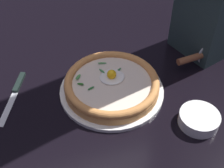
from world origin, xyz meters
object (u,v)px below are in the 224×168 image
(pizza_cutter, at_px, (197,57))
(drinking_glass, at_px, (188,29))
(table_knife, at_px, (16,90))
(pizza, at_px, (112,84))
(side_bowl, at_px, (199,119))

(pizza_cutter, relative_size, drinking_glass, 1.40)
(pizza_cutter, bearing_deg, table_knife, 171.81)
(pizza, relative_size, pizza_cutter, 1.77)
(pizza, bearing_deg, pizza_cutter, 3.61)
(pizza_cutter, xyz_separation_m, drinking_glass, (0.05, 0.14, 0.01))
(side_bowl, relative_size, table_knife, 0.54)
(table_knife, height_order, drinking_glass, drinking_glass)
(table_knife, distance_m, drinking_glass, 0.63)
(pizza_cutter, relative_size, table_knife, 0.79)
(pizza_cutter, xyz_separation_m, table_knife, (-0.57, 0.08, -0.04))
(side_bowl, xyz_separation_m, pizza_cutter, (0.12, 0.21, 0.03))
(drinking_glass, bearing_deg, side_bowl, -114.73)
(table_knife, bearing_deg, pizza_cutter, -8.19)
(pizza, distance_m, side_bowl, 0.27)
(pizza, bearing_deg, side_bowl, -46.87)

